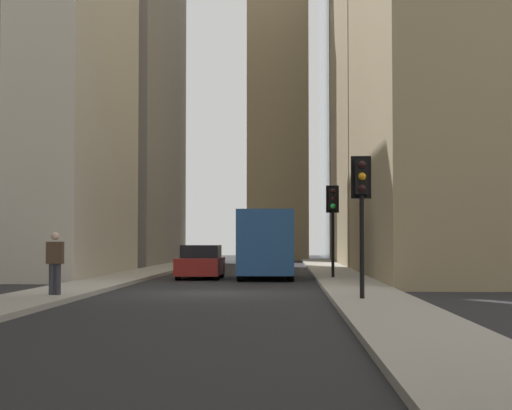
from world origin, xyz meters
TOP-DOWN VIEW (x-y plane):
  - ground_plane at (0.00, 0.00)m, footprint 135.00×135.00m
  - sidewalk_right at (0.00, 4.50)m, footprint 90.00×2.20m
  - sidewalk_left at (0.00, -4.50)m, footprint 90.00×2.20m
  - building_left_far at (30.06, -10.59)m, footprint 18.65×10.50m
  - building_right_far at (31.14, 10.60)m, footprint 18.81×10.00m
  - church_spire at (44.99, -1.54)m, footprint 5.46×5.46m
  - delivery_truck at (10.01, -1.40)m, footprint 6.46×2.25m
  - sedan_red at (10.08, 1.40)m, footprint 4.30×1.78m
  - traffic_light_foreground at (-4.36, -4.16)m, footprint 0.43×0.52m
  - traffic_light_midblock at (8.40, -4.10)m, footprint 0.43×0.52m
  - pedestrian at (-3.20, 4.07)m, footprint 0.26×0.44m

SIDE VIEW (x-z plane):
  - ground_plane at x=0.00m, z-range 0.00..0.00m
  - sidewalk_right at x=0.00m, z-range 0.00..0.14m
  - sidewalk_left at x=0.00m, z-range 0.00..0.14m
  - sedan_red at x=10.08m, z-range -0.04..1.37m
  - pedestrian at x=-3.20m, z-range 0.22..1.92m
  - delivery_truck at x=10.01m, z-range 0.04..2.88m
  - traffic_light_foreground at x=-4.36m, z-range 0.99..4.65m
  - traffic_light_midblock at x=8.40m, z-range 1.00..4.71m
  - building_right_far at x=31.14m, z-range 0.00..22.84m
  - building_left_far at x=30.06m, z-range 0.01..23.68m
  - church_spire at x=44.99m, z-range 0.71..35.06m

